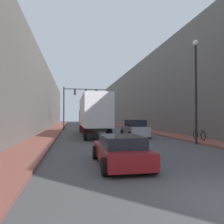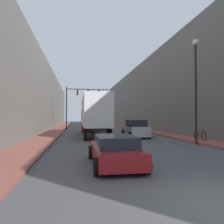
{
  "view_description": "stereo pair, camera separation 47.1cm",
  "coord_description": "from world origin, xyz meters",
  "px_view_note": "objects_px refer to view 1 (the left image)",
  "views": [
    {
      "loc": [
        -4.01,
        -4.35,
        2.05
      ],
      "look_at": [
        -0.52,
        14.4,
        2.48
      ],
      "focal_mm": 35.0,
      "sensor_mm": 36.0,
      "label": 1
    },
    {
      "loc": [
        -3.54,
        -4.43,
        2.05
      ],
      "look_at": [
        -0.52,
        14.4,
        2.48
      ],
      "focal_mm": 35.0,
      "sensor_mm": 36.0,
      "label": 2
    }
  ],
  "objects_px": {
    "suv_car": "(135,129)",
    "street_lamp": "(196,78)",
    "parked_bicycle": "(199,135)",
    "semi_truck": "(92,114)",
    "sedan_car": "(120,151)",
    "traffic_signal_gantry": "(76,99)"
  },
  "relations": [
    {
      "from": "semi_truck",
      "to": "street_lamp",
      "type": "distance_m",
      "value": 11.95
    },
    {
      "from": "sedan_car",
      "to": "street_lamp",
      "type": "xyz_separation_m",
      "value": [
        7.14,
        5.81,
        4.33
      ]
    },
    {
      "from": "street_lamp",
      "to": "suv_car",
      "type": "bearing_deg",
      "value": 115.59
    },
    {
      "from": "street_lamp",
      "to": "semi_truck",
      "type": "bearing_deg",
      "value": 126.36
    },
    {
      "from": "sedan_car",
      "to": "suv_car",
      "type": "bearing_deg",
      "value": 70.71
    },
    {
      "from": "sedan_car",
      "to": "street_lamp",
      "type": "height_order",
      "value": "street_lamp"
    },
    {
      "from": "sedan_car",
      "to": "traffic_signal_gantry",
      "type": "distance_m",
      "value": 26.39
    },
    {
      "from": "traffic_signal_gantry",
      "to": "street_lamp",
      "type": "xyz_separation_m",
      "value": [
        8.56,
        -20.2,
        0.08
      ]
    },
    {
      "from": "suv_car",
      "to": "traffic_signal_gantry",
      "type": "bearing_deg",
      "value": 111.77
    },
    {
      "from": "parked_bicycle",
      "to": "suv_car",
      "type": "bearing_deg",
      "value": 133.08
    },
    {
      "from": "parked_bicycle",
      "to": "semi_truck",
      "type": "bearing_deg",
      "value": 136.58
    },
    {
      "from": "semi_truck",
      "to": "street_lamp",
      "type": "height_order",
      "value": "street_lamp"
    },
    {
      "from": "sedan_car",
      "to": "street_lamp",
      "type": "relative_size",
      "value": 0.57
    },
    {
      "from": "suv_car",
      "to": "parked_bicycle",
      "type": "height_order",
      "value": "suv_car"
    },
    {
      "from": "sedan_car",
      "to": "parked_bicycle",
      "type": "xyz_separation_m",
      "value": [
        8.43,
        7.45,
        -0.08
      ]
    },
    {
      "from": "suv_car",
      "to": "parked_bicycle",
      "type": "distance_m",
      "value": 6.21
    },
    {
      "from": "semi_truck",
      "to": "sedan_car",
      "type": "xyz_separation_m",
      "value": [
        -0.23,
        -15.2,
        -1.73
      ]
    },
    {
      "from": "traffic_signal_gantry",
      "to": "street_lamp",
      "type": "distance_m",
      "value": 21.94
    },
    {
      "from": "traffic_signal_gantry",
      "to": "parked_bicycle",
      "type": "height_order",
      "value": "traffic_signal_gantry"
    },
    {
      "from": "parked_bicycle",
      "to": "street_lamp",
      "type": "bearing_deg",
      "value": -128.01
    },
    {
      "from": "semi_truck",
      "to": "sedan_car",
      "type": "distance_m",
      "value": 15.3
    },
    {
      "from": "suv_car",
      "to": "street_lamp",
      "type": "height_order",
      "value": "street_lamp"
    }
  ]
}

